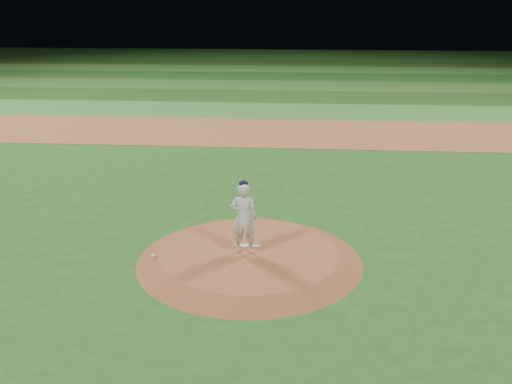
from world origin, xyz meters
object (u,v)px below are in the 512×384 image
pitchers_mound (249,256)px  pitcher_on_mound (244,218)px  rosin_bag (153,256)px  pitching_rubber (248,246)px

pitchers_mound → pitcher_on_mound: (-0.12, -0.08, 1.03)m
pitchers_mound → rosin_bag: 2.32m
pitchers_mound → pitching_rubber: 0.33m
pitchers_mound → pitching_rubber: (-0.07, 0.29, 0.14)m
pitching_rubber → rosin_bag: (-2.20, -0.78, 0.02)m
pitching_rubber → pitcher_on_mound: (-0.06, -0.37, 0.89)m
pitching_rubber → pitcher_on_mound: pitcher_on_mound is taller
pitchers_mound → pitching_rubber: size_ratio=8.84×
pitchers_mound → rosin_bag: (-2.26, -0.50, 0.16)m
pitching_rubber → rosin_bag: rosin_bag is taller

